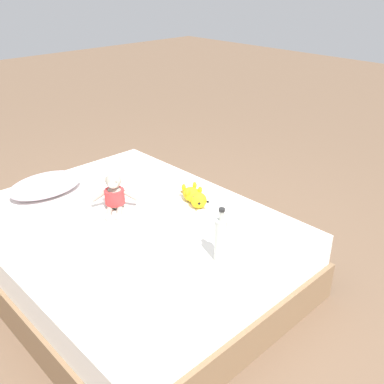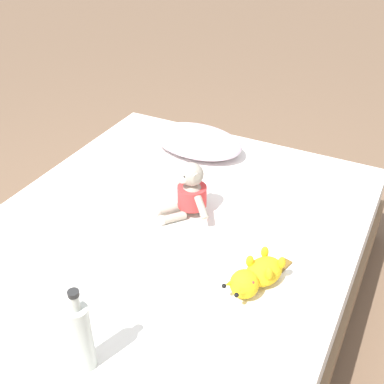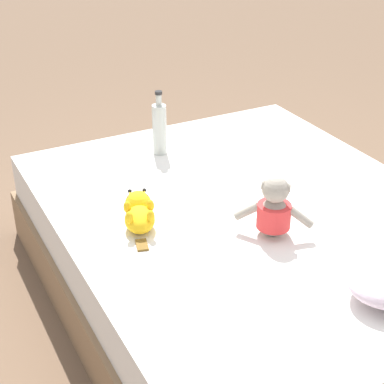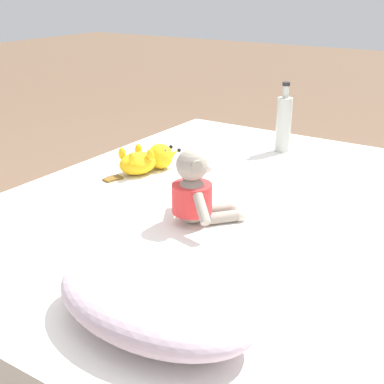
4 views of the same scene
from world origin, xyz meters
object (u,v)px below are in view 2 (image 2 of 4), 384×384
Objects in this scene: plush_yellow_creature at (256,276)px; glass_bottle at (81,336)px; bed at (165,273)px; pillow at (197,141)px; plush_monkey at (190,193)px.

glass_bottle is (-0.33, -0.53, 0.08)m from plush_yellow_creature.
bed is 0.74m from pillow.
bed is 0.52m from plush_yellow_creature.
plush_yellow_creature is at bearing -14.25° from bed.
plush_yellow_creature is at bearing 58.06° from glass_bottle.
pillow is 1.93× the size of plush_monkey.
plush_monkey is at bearing -66.85° from pillow.
plush_monkey is at bearing 80.59° from bed.
bed is 6.33× the size of glass_bottle.
plush_monkey is (0.03, 0.18, 0.31)m from bed.
glass_bottle is at bearing -121.94° from plush_yellow_creature.
bed is at bearing 99.29° from glass_bottle.
pillow is 0.53m from plush_monkey.
pillow is 1.33m from glass_bottle.
pillow reaches higher than bed.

